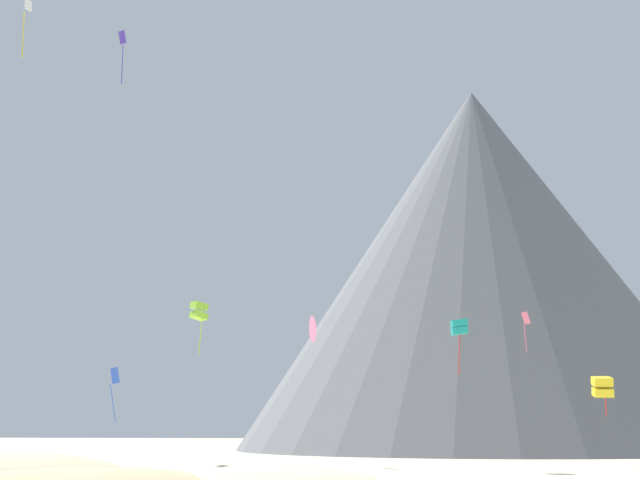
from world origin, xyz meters
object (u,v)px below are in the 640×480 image
object	(u,v)px
kite_lime_low	(199,311)
kite_yellow_low	(602,387)
rock_massif	(473,272)
kite_teal_low	(459,327)
kite_rainbow_low	(526,323)
kite_pink_low	(314,329)
kite_indigo_high	(122,47)
kite_blue_low	(114,381)
kite_white_high	(26,17)

from	to	relation	value
kite_lime_low	kite_yellow_low	world-z (taller)	kite_lime_low
rock_massif	kite_yellow_low	distance (m)	58.81
kite_teal_low	kite_rainbow_low	world-z (taller)	kite_rainbow_low
kite_teal_low	kite_rainbow_low	size ratio (longest dim) A/B	1.15
rock_massif	kite_rainbow_low	xyz separation A→B (m)	(4.07, -40.90, -12.00)
kite_pink_low	kite_lime_low	world-z (taller)	kite_lime_low
kite_lime_low	kite_indigo_high	xyz separation A→B (m)	(-10.35, 6.17, 26.69)
kite_teal_low	kite_blue_low	size ratio (longest dim) A/B	0.79
rock_massif	kite_white_high	world-z (taller)	rock_massif
rock_massif	kite_blue_low	world-z (taller)	rock_massif
kite_teal_low	kite_blue_low	xyz separation A→B (m)	(-34.50, 14.35, -3.25)
kite_indigo_high	kite_pink_low	bearing A→B (deg)	-125.67
kite_blue_low	kite_white_high	bearing A→B (deg)	-18.75
kite_rainbow_low	kite_indigo_high	bearing A→B (deg)	-83.29
rock_massif	kite_yellow_low	xyz separation A→B (m)	(8.54, -55.14, -18.56)
kite_lime_low	kite_blue_low	distance (m)	21.57
kite_yellow_low	kite_indigo_high	size ratio (longest dim) A/B	0.54
kite_yellow_low	kite_white_high	bearing A→B (deg)	-171.95
kite_white_high	kite_indigo_high	distance (m)	14.53
kite_pink_low	kite_rainbow_low	distance (m)	20.60
kite_lime_low	kite_white_high	world-z (taller)	kite_white_high
kite_pink_low	kite_blue_low	world-z (taller)	kite_pink_low
kite_lime_low	kite_teal_low	size ratio (longest dim) A/B	0.99
kite_lime_low	kite_white_high	distance (m)	27.61
kite_blue_low	rock_massif	bearing A→B (deg)	117.52
rock_massif	kite_teal_low	xyz separation A→B (m)	(-2.11, -55.08, -13.82)
kite_white_high	kite_rainbow_low	xyz separation A→B (m)	(39.95, 23.63, -22.88)
kite_pink_low	kite_yellow_low	xyz separation A→B (m)	(23.40, -6.21, -5.49)
kite_pink_low	kite_yellow_low	size ratio (longest dim) A/B	0.78
kite_indigo_high	kite_rainbow_low	xyz separation A→B (m)	(37.47, 9.74, -26.37)
kite_yellow_low	kite_pink_low	bearing A→B (deg)	161.26
kite_indigo_high	kite_lime_low	bearing A→B (deg)	-161.76
kite_pink_low	kite_teal_low	xyz separation A→B (m)	(12.76, -6.15, -0.75)
kite_lime_low	kite_white_high	xyz separation A→B (m)	(-12.83, -7.71, 23.20)
kite_yellow_low	kite_indigo_high	distance (m)	53.50
kite_indigo_high	kite_yellow_low	bearing A→B (deg)	-137.07
rock_massif	kite_white_high	size ratio (longest dim) A/B	18.29
rock_massif	kite_lime_low	size ratio (longest dim) A/B	21.79
kite_pink_low	kite_lime_low	distance (m)	11.38
kite_yellow_low	kite_white_high	xyz separation A→B (m)	(-44.41, -9.38, 29.43)
kite_teal_low	kite_rainbow_low	distance (m)	15.57
kite_pink_low	kite_indigo_high	size ratio (longest dim) A/B	0.42
kite_yellow_low	kite_blue_low	distance (m)	47.42
rock_massif	kite_blue_low	distance (m)	57.36
kite_rainbow_low	kite_blue_low	bearing A→B (deg)	-98.11
kite_lime_low	kite_rainbow_low	size ratio (longest dim) A/B	1.13
kite_pink_low	kite_white_high	world-z (taller)	kite_white_high
kite_teal_low	kite_white_high	distance (m)	42.89
kite_white_high	kite_rainbow_low	bearing A→B (deg)	176.19
kite_rainbow_low	kite_teal_low	bearing A→B (deg)	-31.41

